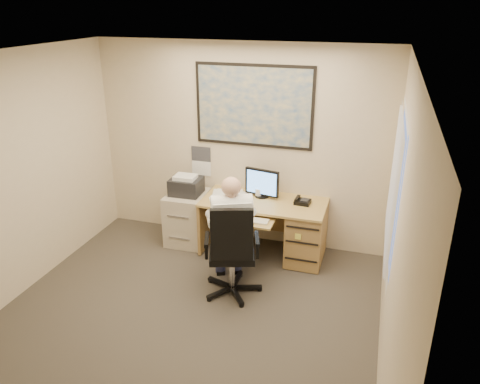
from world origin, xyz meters
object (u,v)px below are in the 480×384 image
(office_chair, at_px, (229,268))
(person, at_px, (233,236))
(desk, at_px, (288,225))
(filing_cabinet, at_px, (188,213))

(office_chair, distance_m, person, 0.37)
(desk, height_order, filing_cabinet, desk)
(filing_cabinet, height_order, office_chair, office_chair)
(desk, xyz_separation_m, office_chair, (-0.46, -1.06, -0.10))
(filing_cabinet, bearing_deg, person, -46.24)
(desk, relative_size, person, 1.14)
(person, bearing_deg, desk, 40.78)
(desk, relative_size, office_chair, 1.38)
(filing_cabinet, height_order, person, person)
(desk, bearing_deg, office_chair, -113.65)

